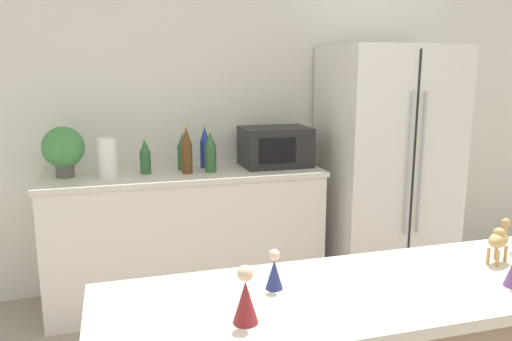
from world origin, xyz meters
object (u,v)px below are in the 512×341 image
Objects in this scene: refrigerator at (386,167)px; camel_figurine at (499,238)px; back_bottle_3 at (187,151)px; wise_man_figurine_blue at (274,272)px; back_bottle_4 at (183,152)px; wise_man_figurine_purple at (245,298)px; potted_plant at (63,149)px; microwave at (275,147)px; back_bottle_1 at (145,157)px; paper_towel_roll at (108,158)px; back_bottle_2 at (210,152)px; back_bottle_0 at (205,148)px.

refrigerator reaches higher than camel_figurine.
back_bottle_3 reaches higher than wise_man_figurine_blue.
refrigerator reaches higher than back_bottle_4.
refrigerator reaches higher than wise_man_figurine_purple.
potted_plant is at bearing 172.66° from back_bottle_3.
microwave reaches higher than back_bottle_1.
back_bottle_2 is at bearing -0.63° from paper_towel_roll.
back_bottle_0 is 0.23m from back_bottle_3.
back_bottle_4 is (-0.66, 0.04, -0.01)m from microwave.
back_bottle_0 is at bearing 82.17° from wise_man_figurine_purple.
potted_plant is at bearing 110.29° from wise_man_figurine_blue.
wise_man_figurine_purple is at bearing -74.44° from potted_plant.
paper_towel_roll is at bearing 123.26° from camel_figurine.
back_bottle_2 is (-1.35, 0.00, 0.17)m from refrigerator.
paper_towel_roll is 1.07× the size of back_bottle_1.
paper_towel_roll is at bearing 179.72° from refrigerator.
microwave is at bearing 71.63° from wise_man_figurine_blue.
camel_figurine is 1.18× the size of wise_man_figurine_blue.
back_bottle_4 reaches higher than camel_figurine.
back_bottle_1 is at bearing 14.84° from paper_towel_roll.
back_bottle_4 is (0.26, 0.06, 0.01)m from back_bottle_1.
potted_plant is at bearing -175.51° from back_bottle_0.
back_bottle_2 is at bearing -39.06° from back_bottle_4.
potted_plant reaches higher than back_bottle_4.
wise_man_figurine_blue is (0.25, -2.02, -0.02)m from back_bottle_1.
microwave is at bearing 10.84° from back_bottle_2.
paper_towel_roll reaches higher than camel_figurine.
wise_man_figurine_purple is (-0.32, -2.30, -0.04)m from back_bottle_0.
wise_man_figurine_purple is at bearing -94.34° from back_bottle_3.
back_bottle_3 reaches higher than back_bottle_2.
potted_plant is 2.59m from camel_figurine.
back_bottle_1 is at bearing 117.34° from camel_figurine.
microwave is 2.36m from wise_man_figurine_purple.
back_bottle_0 reaches higher than microwave.
paper_towel_roll is 0.52m from back_bottle_4.
back_bottle_4 is 1.80× the size of camel_figurine.
back_bottle_1 reaches higher than wise_man_figurine_blue.
potted_plant reaches higher than back_bottle_2.
refrigerator reaches higher than microwave.
camel_figurine is at bearing -1.08° from wise_man_figurine_blue.
wise_man_figurine_purple is (-0.94, -0.16, -0.02)m from camel_figurine.
back_bottle_3 reaches higher than back_bottle_0.
back_bottle_2 is at bearing -9.38° from back_bottle_1.
refrigerator is 2.70m from wise_man_figurine_purple.
back_bottle_3 reaches higher than paper_towel_roll.
refrigerator is 2.09m from camel_figurine.
back_bottle_3 is 1.95m from wise_man_figurine_blue.
microwave is 1.68× the size of back_bottle_2.
potted_plant is at bearing 127.15° from camel_figurine.
wise_man_figurine_blue is at bearing 178.92° from camel_figurine.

